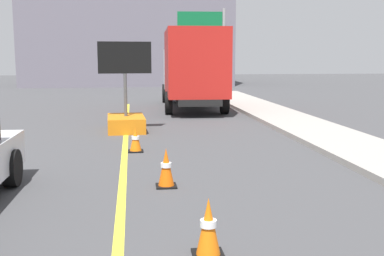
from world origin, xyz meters
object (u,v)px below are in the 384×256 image
object	(u,v)px
box_truck	(192,67)
highway_guide_sign	(210,36)
traffic_cone_mid_lane	(208,228)
traffic_cone_far_lane	(166,168)
arrow_board_trailer	(126,115)
traffic_cone_curbside	(136,140)

from	to	relation	value
box_truck	highway_guide_sign	xyz separation A→B (m)	(1.96, 7.08, 1.61)
box_truck	traffic_cone_mid_lane	size ratio (longest dim) A/B	11.06
box_truck	traffic_cone_mid_lane	xyz separation A→B (m)	(-1.78, -15.35, -1.47)
traffic_cone_mid_lane	traffic_cone_far_lane	world-z (taller)	same
arrow_board_trailer	traffic_cone_mid_lane	distance (m)	9.49
highway_guide_sign	traffic_cone_curbside	size ratio (longest dim) A/B	8.38
box_truck	traffic_cone_far_lane	world-z (taller)	box_truck
box_truck	traffic_cone_far_lane	bearing A→B (deg)	-99.39
highway_guide_sign	traffic_cone_curbside	distance (m)	17.20
traffic_cone_far_lane	traffic_cone_mid_lane	bearing A→B (deg)	-84.88
arrow_board_trailer	traffic_cone_mid_lane	bearing A→B (deg)	-83.74
box_truck	traffic_cone_mid_lane	distance (m)	15.52
highway_guide_sign	traffic_cone_curbside	xyz separation A→B (m)	(-4.51, -16.30, -3.13)
highway_guide_sign	traffic_cone_curbside	bearing A→B (deg)	-105.47
traffic_cone_mid_lane	highway_guide_sign	bearing A→B (deg)	80.53
box_truck	arrow_board_trailer	bearing A→B (deg)	-115.44
arrow_board_trailer	box_truck	size ratio (longest dim) A/B	0.35
traffic_cone_mid_lane	traffic_cone_far_lane	distance (m)	2.98
box_truck	traffic_cone_curbside	distance (m)	9.69
highway_guide_sign	traffic_cone_far_lane	distance (m)	20.11
arrow_board_trailer	traffic_cone_far_lane	distance (m)	6.51
arrow_board_trailer	traffic_cone_curbside	xyz separation A→B (m)	(0.27, -3.30, -0.19)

